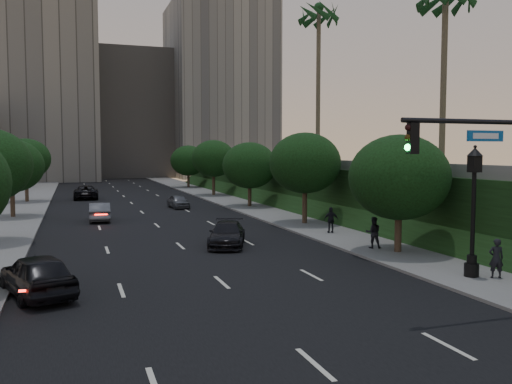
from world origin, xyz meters
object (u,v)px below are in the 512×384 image
object	(u,v)px
sedan_near_right	(227,234)
sedan_far_right	(178,201)
sedan_far_left	(86,192)
pedestrian_c	(331,220)
sedan_mid_left	(100,212)
street_lamp	(473,217)
sedan_near_left	(37,275)
pedestrian_b	(373,232)
pedestrian_a	(496,258)

from	to	relation	value
sedan_near_right	sedan_far_right	distance (m)	21.44
sedan_far_left	pedestrian_c	xyz separation A→B (m)	(14.28, -32.62, 0.20)
sedan_far_left	sedan_near_right	xyz separation A→B (m)	(6.86, -34.44, -0.10)
sedan_far_right	pedestrian_c	bearing A→B (deg)	-76.77
sedan_far_left	pedestrian_c	bearing A→B (deg)	115.19
sedan_mid_left	sedan_far_left	bearing A→B (deg)	-86.29
street_lamp	sedan_far_left	xyz separation A→B (m)	(-14.36, 45.47, -1.85)
sedan_near_left	pedestrian_b	distance (m)	17.11
sedan_mid_left	sedan_near_right	size ratio (longest dim) A/B	0.93
street_lamp	sedan_mid_left	distance (m)	28.48
sedan_mid_left	sedan_far_left	xyz separation A→B (m)	(-0.56, 20.63, 0.06)
sedan_far_right	sedan_mid_left	bearing A→B (deg)	-138.95
street_lamp	sedan_near_left	distance (m)	17.38
street_lamp	pedestrian_a	bearing A→B (deg)	-34.72
street_lamp	sedan_near_right	distance (m)	13.48
sedan_far_left	pedestrian_a	size ratio (longest dim) A/B	3.43
sedan_far_left	sedan_near_right	distance (m)	35.11
sedan_mid_left	pedestrian_a	size ratio (longest dim) A/B	2.67
sedan_near_left	pedestrian_c	xyz separation A→B (m)	(16.94, 9.80, 0.17)
pedestrian_c	sedan_near_left	bearing A→B (deg)	39.42
pedestrian_a	pedestrian_c	world-z (taller)	pedestrian_c
sedan_near_right	sedan_near_left	bearing A→B (deg)	-120.32
sedan_far_right	pedestrian_a	bearing A→B (deg)	-82.29
sedan_mid_left	sedan_far_left	world-z (taller)	sedan_far_left
street_lamp	sedan_far_right	bearing A→B (deg)	101.01
sedan_far_left	sedan_far_right	xyz separation A→B (m)	(8.05, -13.02, -0.13)
sedan_far_left	sedan_mid_left	bearing A→B (deg)	93.10
street_lamp	sedan_mid_left	xyz separation A→B (m)	(-13.80, 24.83, -1.91)
sedan_mid_left	sedan_far_right	distance (m)	10.68
sedan_near_left	pedestrian_c	distance (m)	19.57
sedan_far_left	pedestrian_a	world-z (taller)	pedestrian_a
sedan_far_left	pedestrian_b	distance (m)	40.78
sedan_near_left	sedan_mid_left	distance (m)	22.02
street_lamp	pedestrian_c	xyz separation A→B (m)	(-0.08, 12.85, -1.66)
sedan_mid_left	sedan_far_left	size ratio (longest dim) A/B	0.78
sedan_near_right	pedestrian_a	bearing A→B (deg)	-34.75
sedan_mid_left	street_lamp	bearing A→B (deg)	121.22
sedan_far_left	sedan_near_right	size ratio (longest dim) A/B	1.19
sedan_mid_left	pedestrian_c	bearing A→B (deg)	141.02
sedan_far_right	pedestrian_c	world-z (taller)	pedestrian_c
pedestrian_a	pedestrian_c	distance (m)	13.41
sedan_near_left	pedestrian_a	bearing A→B (deg)	150.52
sedan_far_left	pedestrian_c	world-z (taller)	pedestrian_c
sedan_far_right	pedestrian_b	bearing A→B (deg)	-81.27
sedan_near_right	sedan_far_right	world-z (taller)	sedan_near_right
sedan_mid_left	sedan_near_right	world-z (taller)	sedan_mid_left
pedestrian_a	pedestrian_b	world-z (taller)	pedestrian_b
sedan_mid_left	pedestrian_c	distance (m)	18.22
sedan_far_right	sedan_near_left	bearing A→B (deg)	-114.42
sedan_near_left	sedan_far_right	distance (m)	31.28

